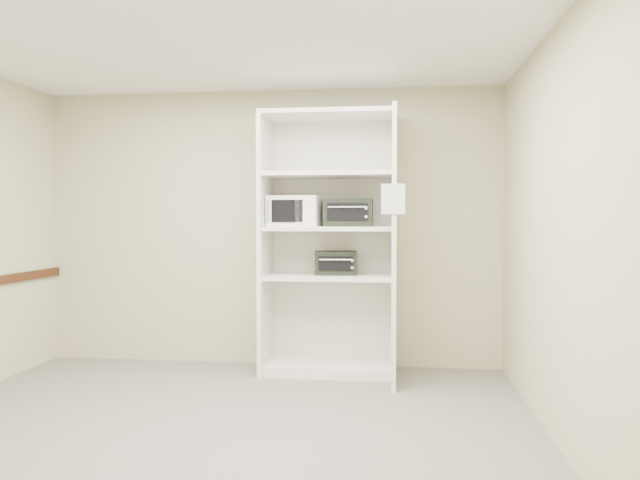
# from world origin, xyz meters

# --- Properties ---
(floor) EXTENTS (4.50, 4.00, 0.01)m
(floor) POSITION_xyz_m (0.00, 0.00, 0.00)
(floor) COLOR slate
(floor) RESTS_ON ground
(ceiling) EXTENTS (4.50, 4.00, 0.01)m
(ceiling) POSITION_xyz_m (0.00, 0.00, 2.70)
(ceiling) COLOR white
(wall_back) EXTENTS (4.50, 0.02, 2.70)m
(wall_back) POSITION_xyz_m (0.00, 2.00, 1.35)
(wall_back) COLOR #B8B091
(wall_back) RESTS_ON ground
(wall_front) EXTENTS (4.50, 0.02, 2.70)m
(wall_front) POSITION_xyz_m (0.00, -2.00, 1.35)
(wall_front) COLOR #B8B091
(wall_front) RESTS_ON ground
(wall_right) EXTENTS (0.02, 4.00, 2.70)m
(wall_right) POSITION_xyz_m (2.25, 0.00, 1.35)
(wall_right) COLOR #B8B091
(wall_right) RESTS_ON ground
(shelving_unit) EXTENTS (1.24, 0.92, 2.42)m
(shelving_unit) POSITION_xyz_m (0.67, 1.70, 1.13)
(shelving_unit) COLOR white
(shelving_unit) RESTS_ON floor
(microwave) EXTENTS (0.50, 0.40, 0.28)m
(microwave) POSITION_xyz_m (0.30, 1.70, 1.51)
(microwave) COLOR white
(microwave) RESTS_ON shelving_unit
(toaster_oven_upper) EXTENTS (0.45, 0.34, 0.26)m
(toaster_oven_upper) POSITION_xyz_m (0.80, 1.72, 1.50)
(toaster_oven_upper) COLOR black
(toaster_oven_upper) RESTS_ON shelving_unit
(toaster_oven_lower) EXTENTS (0.42, 0.33, 0.22)m
(toaster_oven_lower) POSITION_xyz_m (0.68, 1.74, 1.03)
(toaster_oven_lower) COLOR black
(toaster_oven_lower) RESTS_ON shelving_unit
(paper_sign) EXTENTS (0.19, 0.02, 0.24)m
(paper_sign) POSITION_xyz_m (1.21, 1.07, 1.60)
(paper_sign) COLOR white
(paper_sign) RESTS_ON shelving_unit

